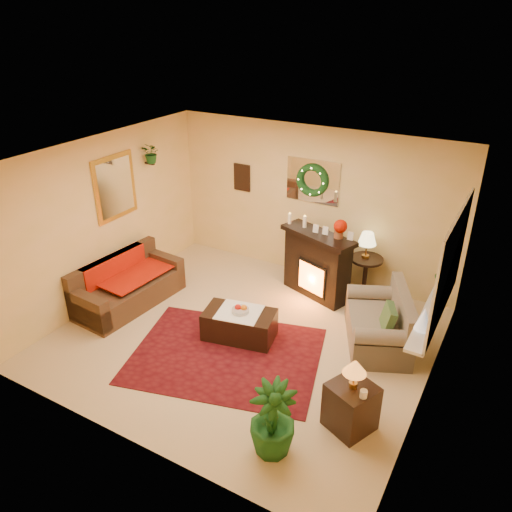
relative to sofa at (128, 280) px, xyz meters
The scene contains 31 objects.
floor 2.09m from the sofa, ahead, with size 5.00×5.00×0.00m, color beige.
ceiling 2.98m from the sofa, ahead, with size 5.00×5.00×0.00m, color white.
wall_back 3.24m from the sofa, 49.13° to the left, with size 5.00×5.00×0.00m, color #EFD88C.
wall_front 3.08m from the sofa, 46.40° to the right, with size 5.00×5.00×0.00m, color #EFD88C.
wall_left 0.99m from the sofa, 166.81° to the left, with size 4.50×4.50×0.00m, color #EFD88C.
wall_right 4.62m from the sofa, ahead, with size 4.50×4.50×0.00m, color #EFD88C.
area_rug 2.12m from the sofa, 10.43° to the right, with size 2.49×1.87×0.01m, color #5A1E15.
sofa is the anchor object (origin of this frame).
red_throw 0.18m from the sofa, 98.87° to the left, with size 0.74×1.20×0.02m, color red.
fireplace 2.99m from the sofa, 35.18° to the left, with size 1.12×0.36×1.03m, color #332315.
poinsettia 3.38m from the sofa, 31.10° to the left, with size 0.21×0.21×0.21m, color #A91200.
mantel_candle_a 2.71m from the sofa, 40.55° to the left, with size 0.06×0.06×0.17m, color white.
mantel_candle_b 2.90m from the sofa, 37.04° to the left, with size 0.06×0.06×0.18m, color white.
mantel_mirror 3.35m from the sofa, 48.89° to the left, with size 0.92×0.02×0.72m, color white.
wreath 3.33m from the sofa, 48.40° to the left, with size 0.55×0.55×0.11m, color #194719.
wall_art 2.68m from the sofa, 73.56° to the left, with size 0.32×0.03×0.48m, color #381E11.
gold_mirror 1.45m from the sofa, 137.18° to the left, with size 0.03×0.84×1.00m, color gold.
hanging_plant 1.95m from the sofa, 104.53° to the left, with size 0.33×0.28×0.36m, color #194719.
loveseat 3.83m from the sofa, 14.14° to the left, with size 0.78×1.35×0.78m, color #7E6C57.
window_frame 4.71m from the sofa, ahead, with size 0.03×1.86×1.36m, color white.
window_glass 4.69m from the sofa, ahead, with size 0.02×1.70×1.22m, color black.
window_sill 4.49m from the sofa, ahead, with size 0.22×1.86×0.04m, color white.
mini_tree 4.45m from the sofa, ahead, with size 0.19×0.19×0.28m, color white.
sill_plant 4.64m from the sofa, 16.69° to the left, with size 0.27×0.22×0.49m, color #23521F.
side_table_round 3.77m from the sofa, 33.62° to the left, with size 0.52×0.52×0.68m, color #422117.
lamp_cream 3.77m from the sofa, 33.68° to the left, with size 0.29×0.29×0.45m, color #FFEB9A.
end_table_square 4.02m from the sofa, 10.96° to the right, with size 0.46×0.46×0.57m, color black.
lamp_tiffany 4.02m from the sofa, 11.02° to the right, with size 0.26×0.26×0.38m, color orange.
coffee_table 2.00m from the sofa, ahead, with size 0.99×0.55×0.42m, color #4B2E18.
fruit_bowl 2.00m from the sofa, ahead, with size 0.24×0.24×0.06m, color #BBBBBB.
floor_palm 3.66m from the sofa, 24.11° to the right, with size 1.47×1.47×2.62m, color #113B14.
Camera 1 is at (3.05, -5.03, 4.24)m, focal length 35.00 mm.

